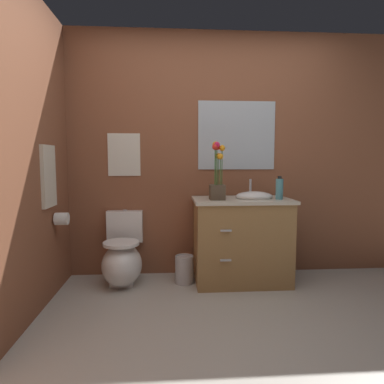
% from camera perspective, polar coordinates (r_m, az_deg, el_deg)
% --- Properties ---
extents(ground_plane, '(9.89, 9.89, 0.00)m').
position_cam_1_polar(ground_plane, '(2.37, 8.70, -25.01)').
color(ground_plane, '#B2ADA3').
extents(wall_back, '(4.61, 0.05, 2.50)m').
position_cam_1_polar(wall_back, '(3.56, 6.79, 6.28)').
color(wall_back, brown).
rests_on(wall_back, ground_plane).
extents(wall_left, '(0.05, 4.15, 2.50)m').
position_cam_1_polar(wall_left, '(2.65, -27.36, 5.94)').
color(wall_left, brown).
rests_on(wall_left, ground_plane).
extents(toilet, '(0.38, 0.59, 0.69)m').
position_cam_1_polar(toilet, '(3.37, -11.73, -11.11)').
color(toilet, white).
rests_on(toilet, ground_plane).
extents(vanity_cabinet, '(0.94, 0.56, 1.01)m').
position_cam_1_polar(vanity_cabinet, '(3.34, 8.44, -7.96)').
color(vanity_cabinet, '#9E7242').
rests_on(vanity_cabinet, ground_plane).
extents(flower_vase, '(0.14, 0.14, 0.54)m').
position_cam_1_polar(flower_vase, '(3.14, 4.34, 2.29)').
color(flower_vase, '#4C3D2D').
rests_on(flower_vase, vanity_cabinet).
extents(soap_bottle, '(0.07, 0.07, 0.22)m').
position_cam_1_polar(soap_bottle, '(3.27, 14.64, 0.55)').
color(soap_bottle, teal).
rests_on(soap_bottle, vanity_cabinet).
extents(trash_bin, '(0.18, 0.18, 0.27)m').
position_cam_1_polar(trash_bin, '(3.35, -1.31, -12.99)').
color(trash_bin, '#B7B7BC').
rests_on(trash_bin, ground_plane).
extents(wall_poster, '(0.33, 0.01, 0.43)m').
position_cam_1_polar(wall_poster, '(3.50, -11.48, 6.23)').
color(wall_poster, silver).
extents(wall_mirror, '(0.80, 0.01, 0.70)m').
position_cam_1_polar(wall_mirror, '(3.55, 7.60, 9.50)').
color(wall_mirror, '#B2BCC6').
extents(hanging_towel, '(0.03, 0.28, 0.52)m').
position_cam_1_polar(hanging_towel, '(3.05, -23.22, 2.48)').
color(hanging_towel, beige).
extents(toilet_paper_roll, '(0.11, 0.11, 0.11)m').
position_cam_1_polar(toilet_paper_roll, '(3.19, -21.29, -4.27)').
color(toilet_paper_roll, white).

